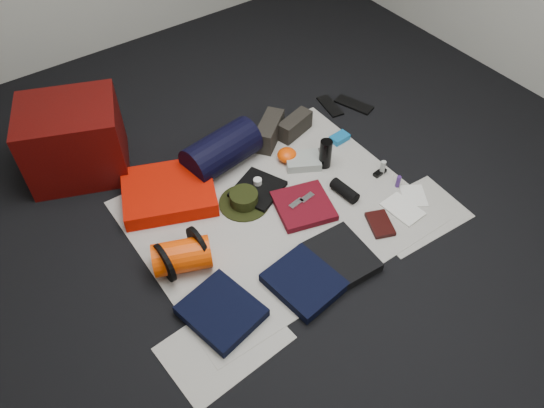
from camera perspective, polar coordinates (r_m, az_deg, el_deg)
floor at (r=3.14m, az=0.39°, el=-0.91°), size 4.50×4.50×0.02m
newspaper_mat at (r=3.13m, az=0.39°, el=-0.75°), size 1.60×1.30×0.01m
newspaper_sheet_front_left at (r=2.65m, az=-5.12°, el=-14.69°), size 0.61×0.44×0.00m
newspaper_sheet_front_right at (r=3.22m, az=15.13°, el=-1.12°), size 0.60×0.43×0.00m
red_cabinet at (r=3.44m, az=-20.53°, el=6.46°), size 0.71×0.65×0.47m
sleeping_pad at (r=3.22m, az=-11.04°, el=1.29°), size 0.66×0.61×0.10m
stuff_sack at (r=2.84m, az=-9.66°, el=-5.54°), size 0.35×0.28×0.18m
sack_strap_left at (r=2.81m, az=-11.49°, el=-6.22°), size 0.02×0.22×0.22m
sack_strap_right at (r=2.85m, az=-7.96°, el=-4.40°), size 0.02×0.22×0.22m
navy_duffel at (r=3.33m, az=-5.47°, el=5.71°), size 0.51×0.32×0.25m
boonie_brim at (r=3.17m, az=-3.01°, el=0.14°), size 0.31×0.31×0.01m
boonie_crown at (r=3.14m, az=-3.04°, el=0.65°), size 0.17×0.17×0.08m
hiking_boot_left at (r=3.53m, az=-0.29°, el=7.85°), size 0.32×0.28×0.15m
hiking_boot_right at (r=3.60m, az=2.48°, el=8.43°), size 0.28×0.16×0.13m
flip_flop_left at (r=3.89m, az=6.26°, el=10.45°), size 0.14×0.26×0.01m
flip_flop_right at (r=3.93m, az=8.80°, el=10.53°), size 0.19×0.29×0.02m
trousers_navy_a at (r=2.70m, az=-5.47°, el=-11.43°), size 0.39×0.42×0.06m
trousers_navy_b at (r=2.79m, az=3.46°, el=-8.34°), size 0.36×0.39×0.06m
trousers_charcoal at (r=2.90m, az=7.34°, el=-5.70°), size 0.33×0.37×0.06m
black_tshirt at (r=3.23m, az=-1.54°, el=1.59°), size 0.36×0.35×0.03m
red_shirt at (r=3.13m, az=3.41°, el=-0.20°), size 0.39×0.39×0.04m
orange_stuff_sack at (r=3.41m, az=1.63°, el=5.28°), size 0.16×0.16×0.08m
first_aid_pouch at (r=3.39m, az=3.36°, el=4.65°), size 0.27×0.25×0.05m
water_bottle at (r=3.35m, az=5.77°, el=5.41°), size 0.09×0.09×0.20m
speaker at (r=3.22m, az=7.81°, el=1.44°), size 0.09×0.19×0.07m
compact_camera at (r=3.48m, az=5.28°, el=5.58°), size 0.09×0.06×0.03m
cyan_case at (r=3.60m, az=7.29°, el=7.06°), size 0.13×0.09×0.04m
toiletry_purple at (r=3.33m, az=13.42°, el=2.36°), size 0.04×0.04×0.08m
toiletry_clear at (r=3.38m, az=11.82°, el=3.87°), size 0.03×0.03×0.10m
paperback_book at (r=3.10m, az=11.55°, el=-2.12°), size 0.18×0.22×0.03m
map_booklet at (r=3.22m, az=13.87°, el=-0.54°), size 0.17×0.24×0.01m
map_printout at (r=3.32m, az=15.00°, el=0.87°), size 0.21×0.23×0.01m
sunglasses at (r=3.40m, az=11.52°, el=3.34°), size 0.10×0.05×0.02m
key_cluster at (r=2.68m, az=-4.27°, el=-13.13°), size 0.08×0.08×0.01m
tape_roll at (r=3.23m, az=-1.56°, el=2.43°), size 0.05×0.05×0.04m
energy_bar_a at (r=3.10m, az=2.62°, el=0.05°), size 0.10×0.05×0.01m
energy_bar_b at (r=3.14m, az=3.78°, el=0.68°), size 0.10×0.05×0.01m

